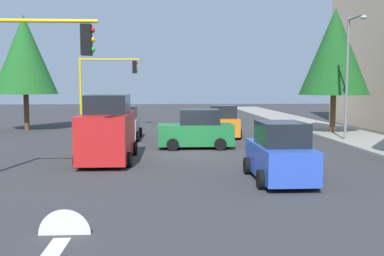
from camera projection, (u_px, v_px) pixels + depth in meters
name	position (u px, v px, depth m)	size (l,w,h in m)	color
ground_plane	(186.00, 154.00, 20.29)	(120.00, 120.00, 0.00)	#353538
sidewalk_kerb	(360.00, 138.00, 25.83)	(80.00, 4.00, 0.15)	gray
lane_arrow_near	(59.00, 244.00, 8.68)	(2.40, 1.10, 1.10)	silver
traffic_signal_far_right	(105.00, 78.00, 33.54)	(0.36, 4.59, 5.36)	yellow
traffic_signal_near_right	(13.00, 66.00, 13.66)	(0.36, 4.59, 5.31)	yellow
street_lamp_curbside	(350.00, 64.00, 23.98)	(2.15, 0.28, 7.00)	slate
tree_roadside_mid	(335.00, 52.00, 28.29)	(4.47, 4.47, 8.19)	brown
tree_opposite_side	(25.00, 55.00, 31.11)	(4.48, 4.48, 8.21)	brown
delivery_van_red	(108.00, 131.00, 18.32)	(4.80, 2.22, 2.77)	red
car_green	(196.00, 131.00, 22.23)	(2.03, 3.77, 1.98)	#1E7238
car_blue	(280.00, 154.00, 14.40)	(3.76, 1.92, 1.98)	blue
car_orange	(223.00, 123.00, 27.19)	(3.86, 1.96, 1.98)	orange
car_silver	(123.00, 124.00, 25.99)	(3.83, 2.06, 1.98)	#B2B5BA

